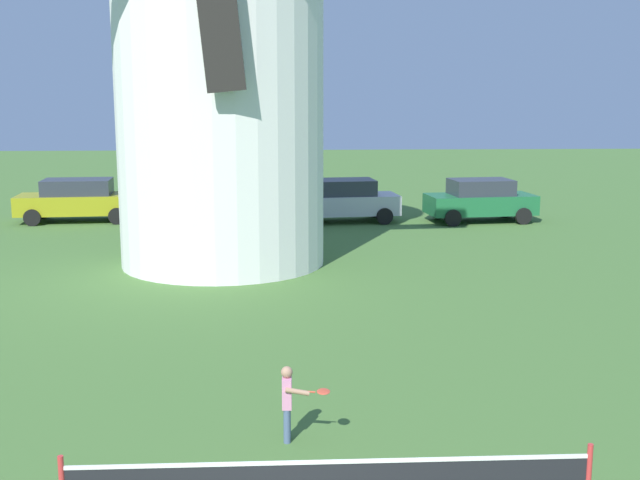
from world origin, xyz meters
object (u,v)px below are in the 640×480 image
windmill (219,21)px  parked_car_silver (344,200)px  parked_car_blue (214,200)px  parked_car_mustard (78,200)px  parked_car_green (480,200)px  player_far (289,399)px

windmill → parked_car_silver: 9.85m
parked_car_blue → parked_car_mustard: bearing=177.2°
windmill → parked_car_green: 12.58m
parked_car_mustard → parked_car_silver: 9.75m
parked_car_green → parked_car_silver: bearing=177.5°
parked_car_mustard → parked_car_blue: size_ratio=0.98×
parked_car_green → player_far: bearing=-111.4°
player_far → parked_car_mustard: parked_car_mustard is taller
player_far → parked_car_mustard: 20.64m
windmill → player_far: size_ratio=12.27×
parked_car_green → parked_car_mustard: bearing=177.0°
parked_car_mustard → parked_car_green: 14.77m
parked_car_blue → parked_car_silver: bearing=-3.9°
player_far → windmill: bearing=98.2°
parked_car_blue → windmill: bearing=-83.3°
parked_car_blue → parked_car_green: size_ratio=1.11×
windmill → parked_car_blue: windmill is taller
parked_car_mustard → windmill: bearing=-52.4°
parked_car_silver → parked_car_green: size_ratio=1.01×
player_far → parked_car_blue: parked_car_blue is taller
parked_car_mustard → parked_car_blue: same height
windmill → parked_car_blue: 9.33m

